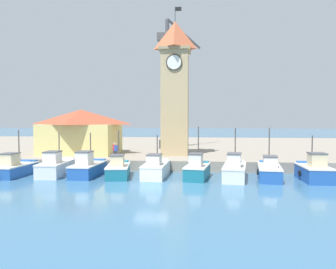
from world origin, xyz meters
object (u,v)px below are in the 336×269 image
Objects in this scene: fishing_boat_left_inner at (88,167)px; fishing_boat_mid_right at (197,170)px; clock_tower at (175,85)px; fishing_boat_far_left at (15,168)px; fishing_boat_left_outer at (56,167)px; fishing_boat_far_right at (314,171)px; dock_worker_along_quay at (116,151)px; warehouse_left at (81,131)px; fishing_boat_right_inner at (235,170)px; fishing_boat_mid_left at (118,169)px; dock_worker_near_tower at (114,150)px; fishing_boat_center at (156,168)px; fishing_boat_right_outer at (269,171)px; port_crane_near at (168,98)px.

fishing_boat_mid_right reaches higher than fishing_boat_left_inner.
fishing_boat_mid_right is 0.27× the size of clock_tower.
fishing_boat_far_left reaches higher than fishing_boat_left_outer.
dock_worker_along_quay is (-17.67, 4.14, 1.07)m from fishing_boat_far_right.
clock_tower reaches higher than warehouse_left.
fishing_boat_far_left is 0.86× the size of fishing_boat_right_inner.
fishing_boat_left_inner is at bearing 178.53° from fishing_boat_far_right.
fishing_boat_mid_left is 12.87m from clock_tower.
dock_worker_near_tower is at bearing 108.44° from fishing_boat_mid_left.
clock_tower is 10.07m from dock_worker_near_tower.
fishing_boat_left_inner is at bearing 177.75° from fishing_boat_mid_right.
fishing_boat_center is at bearing 169.51° from fishing_boat_mid_right.
fishing_boat_far_right is 18.83m from dock_worker_near_tower.
warehouse_left reaches higher than dock_worker_along_quay.
fishing_boat_mid_left is at bearing -3.73° from fishing_boat_left_outer.
fishing_boat_right_outer reaches higher than fishing_boat_left_inner.
fishing_boat_mid_right is at bearing -34.38° from warehouse_left.
fishing_boat_left_outer is 1.26× the size of fishing_boat_far_right.
fishing_boat_far_right reaches higher than fishing_boat_center.
fishing_boat_right_inner is (6.79, -0.62, 0.04)m from fishing_boat_center.
warehouse_left is (-19.72, 8.91, 2.95)m from fishing_boat_right_outer.
warehouse_left is (-3.90, 8.94, 2.91)m from fishing_boat_left_inner.
port_crane_near is 14.48m from dock_worker_near_tower.
fishing_boat_far_left is at bearing -179.10° from fishing_boat_right_inner.
fishing_boat_left_outer is 1.12× the size of fishing_boat_mid_left.
fishing_boat_right_inner is at bearing -22.91° from dock_worker_near_tower.
fishing_boat_center is at bearing 2.74° from fishing_boat_left_inner.
fishing_boat_left_outer is at bearing 176.27° from fishing_boat_mid_left.
dock_worker_along_quay is (-1.20, 3.92, 1.18)m from fishing_boat_mid_left.
fishing_boat_center is 3.70m from fishing_boat_mid_right.
fishing_boat_mid_right is at bearing 0.88° from fishing_boat_far_left.
fishing_boat_mid_right reaches higher than dock_worker_near_tower.
fishing_boat_right_inner is at bearing -28.91° from warehouse_left.
fishing_boat_mid_right reaches higher than fishing_boat_right_outer.
port_crane_near is at bearing 63.02° from fishing_boat_left_outer.
fishing_boat_left_inner is 19.30m from fishing_boat_far_right.
fishing_boat_left_inner is 6.09m from fishing_boat_center.
fishing_boat_left_inner reaches higher than fishing_boat_left_outer.
port_crane_near is at bearing 55.51° from fishing_boat_far_left.
fishing_boat_mid_left is 0.26× the size of port_crane_near.
fishing_boat_left_inner is 13.87m from clock_tower.
clock_tower is (-2.56, 8.99, 8.17)m from fishing_boat_mid_right.
port_crane_near is at bearing 128.07° from fishing_boat_far_right.
fishing_boat_center is 0.32× the size of clock_tower.
fishing_boat_right_inner is at bearing -5.20° from fishing_boat_center.
warehouse_left is 5.35× the size of dock_worker_along_quay.
warehouse_left is at bearing 139.11° from fishing_boat_center.
fishing_boat_center reaches higher than dock_worker_along_quay.
clock_tower is at bearing 135.25° from fishing_boat_right_outer.
fishing_boat_far_right is (22.27, -0.60, 0.03)m from fishing_boat_left_outer.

